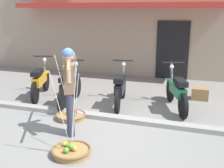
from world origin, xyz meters
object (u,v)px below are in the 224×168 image
Objects in this scene: fruit_basket_left_side at (71,150)px; motorcycle_second_in_row at (70,87)px; wooden_crate at (200,94)px; motorcycle_end_of_row at (177,91)px; motorcycle_third_in_row at (121,88)px; motorcycle_nearest_shop at (40,81)px; fruit_basket_right_side at (71,115)px; fruit_vendor at (69,86)px.

fruit_basket_left_side is 2.64m from motorcycle_second_in_row.
fruit_basket_left_side is 3.30× the size of wooden_crate.
fruit_basket_left_side reaches higher than motorcycle_end_of_row.
motorcycle_third_in_row is 4.11× the size of wooden_crate.
motorcycle_end_of_row is at bearing 2.54° from motorcycle_nearest_shop.
motorcycle_nearest_shop is at bearing 141.81° from fruit_basket_right_side.
fruit_basket_left_side is 3.18m from motorcycle_end_of_row.
fruit_vendor is 0.94× the size of motorcycle_third_in_row.
fruit_basket_right_side reaches higher than wooden_crate.
motorcycle_second_in_row is 1.29m from motorcycle_third_in_row.
fruit_basket_left_side is 0.80× the size of motorcycle_third_in_row.
wooden_crate is (1.97, 3.81, 0.08)m from fruit_basket_left_side.
motorcycle_third_in_row is at bearing 77.78° from fruit_vendor.
motorcycle_third_in_row and motorcycle_end_of_row have the same top height.
motorcycle_end_of_row is at bearing 5.31° from motorcycle_third_in_row.
fruit_vendor is 1.21m from fruit_basket_left_side.
wooden_crate is (2.34, 3.09, -0.82)m from fruit_vendor.
fruit_basket_left_side is 0.84× the size of motorcycle_end_of_row.
motorcycle_second_in_row and motorcycle_third_in_row have the same top height.
motorcycle_nearest_shop reaches higher than wooden_crate.
fruit_vendor is 1.17× the size of fruit_basket_left_side.
fruit_vendor reaches higher than fruit_basket_left_side.
fruit_basket_left_side reaches higher than motorcycle_nearest_shop.
fruit_vendor is 2.80m from motorcycle_end_of_row.
motorcycle_end_of_row is (2.16, 1.36, 0.38)m from fruit_basket_right_side.
motorcycle_second_in_row is (1.06, -0.31, 0.00)m from motorcycle_nearest_shop.
fruit_basket_left_side is at bearing -63.03° from motorcycle_second_in_row.
motorcycle_nearest_shop and motorcycle_second_in_row have the same top height.
motorcycle_nearest_shop is at bearing -179.12° from motorcycle_third_in_row.
motorcycle_second_in_row is at bearing -154.83° from wooden_crate.
motorcycle_second_in_row is 1.04× the size of motorcycle_end_of_row.
fruit_basket_right_side is 1.51m from motorcycle_third_in_row.
fruit_vendor reaches higher than fruit_basket_right_side.
fruit_basket_left_side reaches higher than motorcycle_second_in_row.
motorcycle_end_of_row is at bearing 10.30° from motorcycle_second_in_row.
fruit_basket_left_side is 2.70m from motorcycle_third_in_row.
motorcycle_third_in_row is (0.78, 1.23, 0.38)m from fruit_basket_right_side.
fruit_vendor is at bearing -45.55° from motorcycle_nearest_shop.
motorcycle_nearest_shop is at bearing 134.45° from fruit_vendor.
motorcycle_nearest_shop is 4.39m from wooden_crate.
motorcycle_nearest_shop is 3.69m from motorcycle_end_of_row.
wooden_crate is at bearing 41.29° from fruit_basket_right_side.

